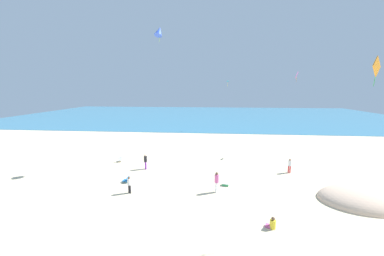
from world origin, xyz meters
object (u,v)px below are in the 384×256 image
(person_2, at_px, (217,181))
(person_3, at_px, (145,161))
(beach_chair_mid_beach, at_px, (127,180))
(beach_chair_far_right, at_px, (120,159))
(cooler_box, at_px, (225,184))
(kite_orange, at_px, (377,67))
(kite_magenta, at_px, (297,75))
(person_1, at_px, (129,184))
(kite_blue, at_px, (159,31))
(person_0, at_px, (290,165))
(kite_teal, at_px, (228,81))
(person_4, at_px, (272,224))

(person_2, distance_m, person_3, 8.84)
(beach_chair_mid_beach, height_order, beach_chair_far_right, beach_chair_far_right)
(cooler_box, bearing_deg, kite_orange, -35.90)
(cooler_box, height_order, kite_magenta, kite_magenta)
(beach_chair_mid_beach, relative_size, kite_magenta, 0.56)
(person_2, height_order, person_3, person_2)
(person_2, relative_size, kite_orange, 1.10)
(beach_chair_mid_beach, distance_m, kite_orange, 19.82)
(person_1, distance_m, kite_orange, 18.20)
(kite_blue, bearing_deg, person_0, -7.77)
(person_1, distance_m, kite_magenta, 24.10)
(beach_chair_far_right, relative_size, cooler_box, 1.31)
(cooler_box, height_order, person_2, person_2)
(person_0, relative_size, person_1, 1.04)
(beach_chair_far_right, bearing_deg, kite_orange, -143.18)
(beach_chair_far_right, height_order, person_1, person_1)
(cooler_box, distance_m, person_2, 1.80)
(kite_magenta, bearing_deg, kite_orange, -97.00)
(beach_chair_mid_beach, distance_m, person_0, 16.29)
(person_0, height_order, kite_blue, kite_blue)
(beach_chair_far_right, xyz_separation_m, kite_teal, (14.01, 22.77, 9.85))
(kite_magenta, bearing_deg, beach_chair_far_right, -164.51)
(cooler_box, xyz_separation_m, person_4, (2.51, -5.80, 0.17))
(person_0, relative_size, person_4, 1.95)
(person_2, relative_size, kite_blue, 1.04)
(kite_orange, relative_size, kite_teal, 1.16)
(person_4, relative_size, kite_teal, 0.55)
(beach_chair_mid_beach, relative_size, person_0, 0.48)
(beach_chair_far_right, bearing_deg, person_1, -176.03)
(person_1, height_order, kite_blue, kite_blue)
(person_1, height_order, kite_orange, kite_orange)
(person_1, distance_m, person_2, 7.25)
(person_1, bearing_deg, person_3, 33.92)
(cooler_box, distance_m, kite_orange, 13.34)
(person_1, bearing_deg, kite_teal, 12.50)
(person_4, height_order, kite_magenta, kite_magenta)
(beach_chair_mid_beach, relative_size, cooler_box, 1.15)
(beach_chair_mid_beach, height_order, person_1, person_1)
(beach_chair_mid_beach, relative_size, kite_teal, 0.52)
(person_1, distance_m, kite_blue, 15.73)
(cooler_box, bearing_deg, person_2, -122.09)
(beach_chair_mid_beach, xyz_separation_m, person_1, (1.04, -2.03, 0.59))
(cooler_box, height_order, kite_orange, kite_orange)
(kite_teal, bearing_deg, person_1, -108.26)
(person_1, xyz_separation_m, kite_magenta, (17.59, 13.49, 9.46))
(kite_blue, height_order, kite_teal, kite_blue)
(person_2, xyz_separation_m, kite_magenta, (10.39, 12.70, 9.27))
(cooler_box, height_order, person_0, person_0)
(beach_chair_far_right, relative_size, kite_magenta, 0.63)
(beach_chair_mid_beach, xyz_separation_m, kite_teal, (11.03, 28.24, 9.90))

